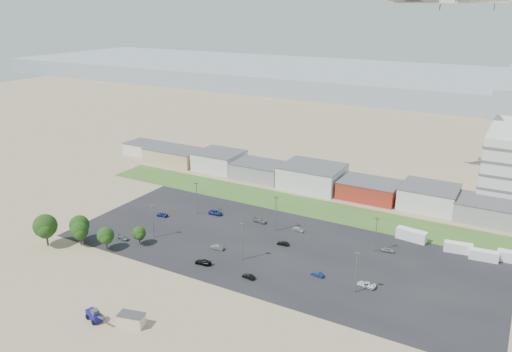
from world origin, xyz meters
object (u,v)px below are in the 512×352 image
Objects in this scene: parked_car_1 at (318,274)px; parked_car_9 at (216,213)px; parked_car_10 at (123,238)px; parked_car_0 at (366,285)px; portable_shed at (132,320)px; parked_car_6 at (260,221)px; parked_car_11 at (298,230)px; telehandler at (94,314)px; box_trailer_a at (411,235)px; tree_far_left at (46,228)px; parked_car_13 at (249,276)px; parked_car_7 at (283,243)px; parked_car_8 at (388,250)px; parked_car_4 at (217,247)px; parked_car_5 at (162,215)px; parked_car_3 at (203,262)px.

parked_car_9 is (-43.94, 19.87, 0.10)m from parked_car_1.
parked_car_0 is at bearing -74.51° from parked_car_10.
portable_shed is 46.54m from parked_car_1.
parked_car_1 is 0.76× the size of parked_car_6.
telehandler is at bearing 163.14° from parked_car_11.
tree_far_left is (-88.90, -53.89, 3.72)m from box_trailer_a.
tree_far_left reaches higher than portable_shed.
parked_car_1 is at bearing -143.86° from parked_car_11.
parked_car_6 is 1.28× the size of parked_car_13.
parked_car_6 is 1.28× the size of parked_car_7.
parked_car_8 is at bearing -179.24° from parked_car_0.
portable_shed reaches higher than parked_car_13.
parked_car_10 is at bearing 153.72° from parked_car_9.
box_trailer_a is 60.96m from parked_car_9.
parked_car_11 is 1.00× the size of parked_car_13.
parked_car_10 is (-57.25, -8.43, 0.02)m from parked_car_1.
portable_shed is 38.25m from parked_car_4.
parked_car_5 is (14.99, 31.93, -4.67)m from tree_far_left.
telehandler is 2.04× the size of parked_car_7.
parked_car_4 is (43.11, 21.57, -4.68)m from tree_far_left.
parked_car_10 is (-69.45, -9.49, -0.05)m from parked_car_0.
tree_far_left reaches higher than parked_car_9.
parked_car_4 is at bearing 64.51° from parked_car_5.
parked_car_3 is 1.14× the size of parked_car_4.
parked_car_11 is at bearing -153.97° from box_trailer_a.
box_trailer_a is 2.49× the size of parked_car_13.
parked_car_6 is 0.93× the size of parked_car_9.
parked_car_13 is (-26.41, -31.03, -0.04)m from parked_car_8.
parked_car_5 is (-73.91, -21.96, -0.95)m from box_trailer_a.
portable_shed is 29.23m from parked_car_3.
parked_car_13 is (14.01, -0.34, -0.08)m from parked_car_3.
portable_shed is at bearing -164.37° from parked_car_9.
parked_car_3 reaches higher than parked_car_13.
parked_car_5 is at bearing -108.58° from parked_car_13.
parked_car_9 is at bearing 119.08° from parked_car_5.
tree_far_left reaches higher than parked_car_7.
telehandler is 42.84m from tree_far_left.
parked_car_6 is 16.82m from parked_car_7.
parked_car_0 is at bearing 77.36° from parked_car_5.
parked_car_0 is at bearing 101.25° from parked_car_1.
parked_car_13 is at bearing -178.00° from parked_car_11.
parked_car_6 is at bearing 86.14° from parked_car_8.
parked_car_11 is at bearing 89.39° from telehandler.
parked_car_9 is (-56.14, 18.80, 0.03)m from parked_car_0.
parked_car_0 is 1.02× the size of parked_car_3.
parked_car_10 is at bearing -75.37° from parked_car_1.
parked_car_8 is (11.86, 21.56, 0.05)m from parked_car_1.
parked_car_5 is at bearing 95.25° from parked_car_8.
box_trailer_a is 0.80× the size of tree_far_left.
parked_car_8 is (41.88, 21.75, -0.03)m from parked_car_4.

